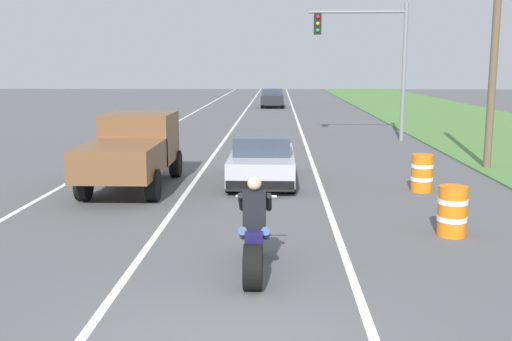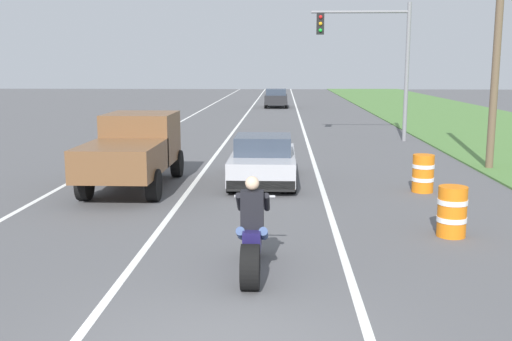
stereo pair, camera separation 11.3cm
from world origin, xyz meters
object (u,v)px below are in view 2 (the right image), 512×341
object	(u,v)px
motorcycle_with_rider	(252,240)
pickup_truck_left_lane_brown	(134,148)
construction_barrel_nearest	(452,211)
distant_car_far_ahead	(276,98)
sports_car_silver	(263,160)
construction_barrel_mid	(423,173)
traffic_light_mast_near	(378,50)

from	to	relation	value
motorcycle_with_rider	pickup_truck_left_lane_brown	xyz separation A→B (m)	(-3.58, 6.92, 0.51)
construction_barrel_nearest	distant_car_far_ahead	world-z (taller)	distant_car_far_ahead
motorcycle_with_rider	sports_car_silver	xyz separation A→B (m)	(-0.08, 7.90, 0.04)
construction_barrel_nearest	construction_barrel_mid	bearing A→B (deg)	84.64
sports_car_silver	pickup_truck_left_lane_brown	bearing A→B (deg)	-164.40
motorcycle_with_rider	construction_barrel_mid	xyz separation A→B (m)	(4.20, 6.69, -0.09)
sports_car_silver	pickup_truck_left_lane_brown	size ratio (longest dim) A/B	0.90
motorcycle_with_rider	pickup_truck_left_lane_brown	distance (m)	7.81
sports_car_silver	distant_car_far_ahead	size ratio (longest dim) A/B	1.08
motorcycle_with_rider	construction_barrel_mid	bearing A→B (deg)	57.90
motorcycle_with_rider	traffic_light_mast_near	world-z (taller)	traffic_light_mast_near
motorcycle_with_rider	distant_car_far_ahead	size ratio (longest dim) A/B	0.55
traffic_light_mast_near	distant_car_far_ahead	distance (m)	22.33
traffic_light_mast_near	distant_car_far_ahead	world-z (taller)	traffic_light_mast_near
sports_car_silver	distant_car_far_ahead	world-z (taller)	distant_car_far_ahead
sports_car_silver	traffic_light_mast_near	world-z (taller)	traffic_light_mast_near
motorcycle_with_rider	construction_barrel_nearest	world-z (taller)	motorcycle_with_rider
traffic_light_mast_near	construction_barrel_mid	size ratio (longest dim) A/B	6.00
sports_car_silver	construction_barrel_nearest	world-z (taller)	sports_car_silver
pickup_truck_left_lane_brown	distant_car_far_ahead	distance (m)	32.63
pickup_truck_left_lane_brown	distant_car_far_ahead	bearing A→B (deg)	83.83
sports_car_silver	pickup_truck_left_lane_brown	distance (m)	3.67
sports_car_silver	traffic_light_mast_near	xyz separation A→B (m)	(4.66, 9.86, 3.35)
traffic_light_mast_near	construction_barrel_mid	world-z (taller)	traffic_light_mast_near
sports_car_silver	pickup_truck_left_lane_brown	xyz separation A→B (m)	(-3.50, -0.98, 0.48)
pickup_truck_left_lane_brown	construction_barrel_nearest	bearing A→B (deg)	-31.30
motorcycle_with_rider	construction_barrel_mid	size ratio (longest dim) A/B	2.21
sports_car_silver	distant_car_far_ahead	xyz separation A→B (m)	(0.01, 31.47, 0.14)
pickup_truck_left_lane_brown	traffic_light_mast_near	size ratio (longest dim) A/B	0.80
pickup_truck_left_lane_brown	construction_barrel_mid	bearing A→B (deg)	-1.71
distant_car_far_ahead	sports_car_silver	bearing A→B (deg)	-90.01
pickup_truck_left_lane_brown	construction_barrel_nearest	size ratio (longest dim) A/B	4.80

